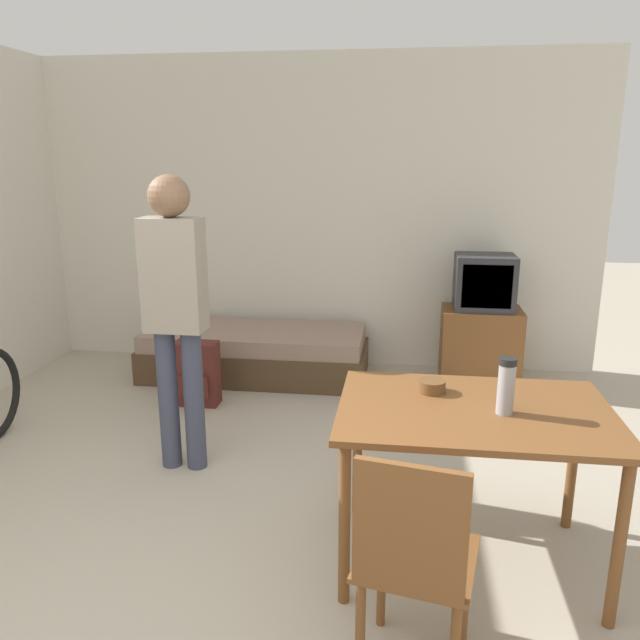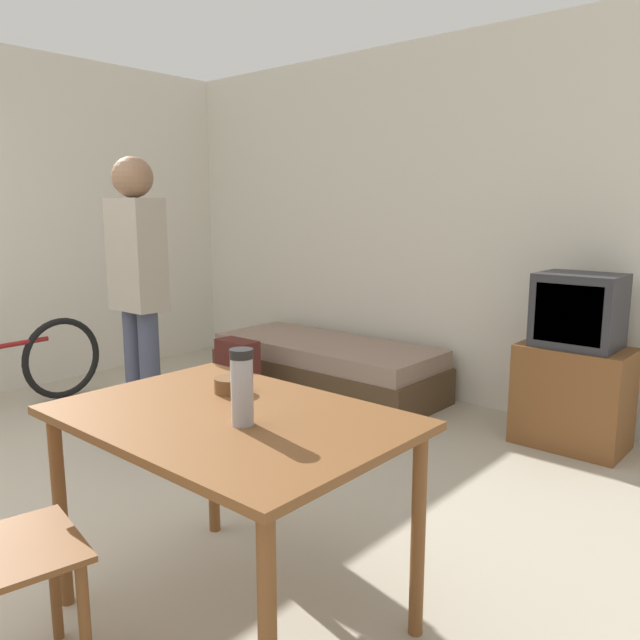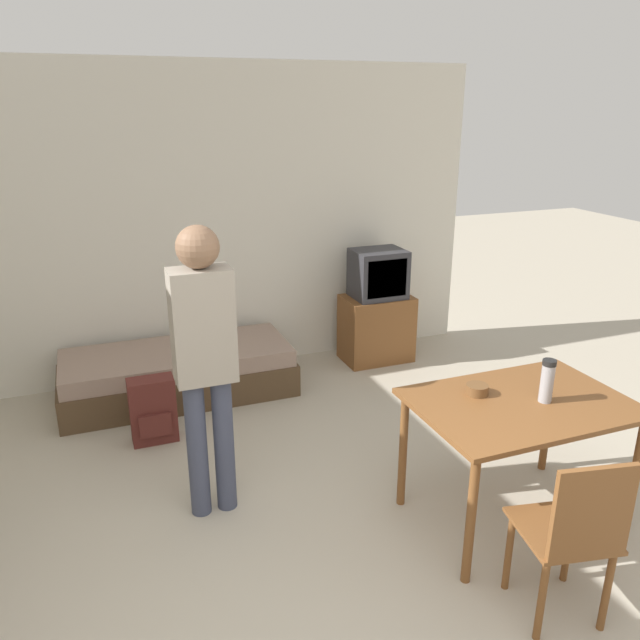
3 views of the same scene
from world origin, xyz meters
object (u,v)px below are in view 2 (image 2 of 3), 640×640
Objects in this scene: dining_table at (230,439)px; mate_bowl at (231,385)px; person_standing at (138,282)px; backpack at (237,373)px; thermos_flask at (242,383)px; daybed at (326,367)px; tv at (574,369)px.

dining_table is 0.28m from mate_bowl.
mate_bowl is (1.45, -0.55, -0.23)m from person_standing.
backpack is (-1.69, 1.51, -0.56)m from mate_bowl.
thermos_flask is (0.12, -0.05, 0.23)m from dining_table.
daybed is at bearing 123.62° from dining_table.
mate_bowl is at bearing 144.55° from thermos_flask.
person_standing is (-1.96, -1.77, 0.54)m from tv.
tv is 0.61× the size of person_standing.
thermos_flask is 1.95× the size of mate_bowl.
dining_table is 4.78× the size of thermos_flask.
person_standing reaches higher than tv.
mate_bowl is at bearing -20.77° from person_standing.
thermos_flask reaches higher than mate_bowl.
backpack is at bearing 138.98° from thermos_flask.
thermos_flask is 0.51× the size of backpack.
mate_bowl reaches higher than backpack.
thermos_flask is at bearing -41.02° from backpack.
dining_table is (1.58, -2.38, 0.48)m from daybed.
dining_table is at bearing -56.38° from daybed.
thermos_flask is (1.75, -0.77, -0.12)m from person_standing.
thermos_flask is 2.72m from backpack.
person_standing is 13.64× the size of mate_bowl.
mate_bowl is 2.33m from backpack.
thermos_flask is at bearing -21.06° from dining_table.
tv is 4.29× the size of thermos_flask.
thermos_flask is at bearing -35.45° from mate_bowl.
person_standing reaches higher than backpack.
person_standing is 6.98× the size of thermos_flask.
dining_table is 9.35× the size of mate_bowl.
person_standing is at bearing 159.23° from mate_bowl.
backpack is at bearing -159.75° from tv.
mate_bowl reaches higher than dining_table.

